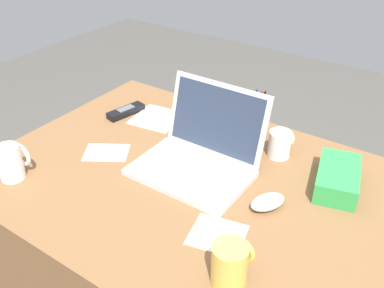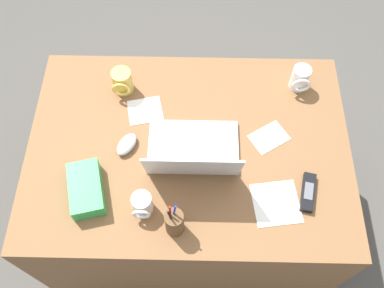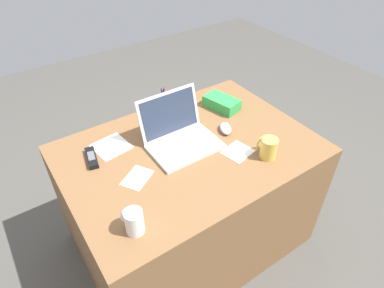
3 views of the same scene
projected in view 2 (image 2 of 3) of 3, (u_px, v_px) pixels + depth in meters
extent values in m
plane|color=#4C4944|center=(190.00, 211.00, 2.25)|extent=(6.00, 6.00, 0.00)
cube|color=brown|center=(189.00, 184.00, 1.94)|extent=(1.24, 0.88, 0.73)
cube|color=silver|center=(193.00, 147.00, 1.60)|extent=(0.34, 0.23, 0.02)
cube|color=silver|center=(193.00, 150.00, 1.58)|extent=(0.28, 0.11, 0.00)
cube|color=silver|center=(194.00, 130.00, 1.63)|extent=(0.10, 0.05, 0.00)
cube|color=silver|center=(193.00, 167.00, 1.43)|extent=(0.33, 0.07, 0.22)
cube|color=#283347|center=(193.00, 166.00, 1.43)|extent=(0.30, 0.05, 0.19)
ellipsoid|color=silver|center=(127.00, 144.00, 1.60)|extent=(0.10, 0.12, 0.04)
cylinder|color=white|center=(142.00, 203.00, 1.45)|extent=(0.07, 0.07, 0.09)
torus|color=white|center=(141.00, 214.00, 1.43)|extent=(0.06, 0.01, 0.06)
cylinder|color=#E0BC4C|center=(123.00, 81.00, 1.70)|extent=(0.08, 0.08, 0.10)
torus|color=#E0BC4C|center=(121.00, 90.00, 1.67)|extent=(0.07, 0.01, 0.07)
cylinder|color=white|center=(300.00, 78.00, 1.71)|extent=(0.07, 0.07, 0.11)
torus|color=white|center=(301.00, 85.00, 1.68)|extent=(0.08, 0.01, 0.08)
cube|color=black|center=(308.00, 192.00, 1.51)|extent=(0.07, 0.15, 0.02)
cube|color=#595B60|center=(309.00, 191.00, 1.50)|extent=(0.04, 0.07, 0.00)
cylinder|color=brown|center=(174.00, 222.00, 1.40)|extent=(0.06, 0.06, 0.12)
cylinder|color=#1933B2|center=(173.00, 216.00, 1.37)|extent=(0.03, 0.01, 0.16)
cylinder|color=black|center=(172.00, 221.00, 1.37)|extent=(0.03, 0.02, 0.15)
cylinder|color=red|center=(171.00, 218.00, 1.37)|extent=(0.01, 0.03, 0.15)
cube|color=green|center=(86.00, 189.00, 1.49)|extent=(0.16, 0.22, 0.06)
cube|color=white|center=(276.00, 203.00, 1.50)|extent=(0.18, 0.19, 0.00)
cube|color=white|center=(269.00, 137.00, 1.63)|extent=(0.17, 0.16, 0.00)
cube|color=white|center=(145.00, 111.00, 1.69)|extent=(0.16, 0.15, 0.00)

